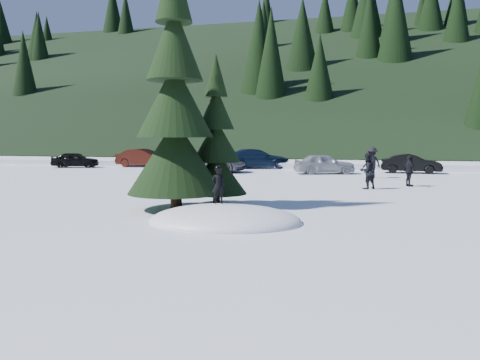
% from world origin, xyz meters
% --- Properties ---
extents(ground, '(200.00, 200.00, 0.00)m').
position_xyz_m(ground, '(0.00, 0.00, 0.00)').
color(ground, white).
rests_on(ground, ground).
extents(snow_mound, '(4.48, 3.52, 0.96)m').
position_xyz_m(snow_mound, '(0.00, 0.00, 0.00)').
color(snow_mound, white).
rests_on(snow_mound, ground).
extents(forest_hillside, '(200.00, 60.00, 25.00)m').
position_xyz_m(forest_hillside, '(0.00, 54.00, 12.50)').
color(forest_hillside, black).
rests_on(forest_hillside, ground).
extents(spruce_tall, '(3.20, 3.20, 8.60)m').
position_xyz_m(spruce_tall, '(-2.20, 1.80, 3.32)').
color(spruce_tall, '#321E10').
rests_on(spruce_tall, ground).
extents(spruce_short, '(2.20, 2.20, 5.37)m').
position_xyz_m(spruce_short, '(-1.20, 3.20, 2.10)').
color(spruce_short, '#321E10').
rests_on(spruce_short, ground).
extents(child_skier, '(0.45, 0.39, 1.06)m').
position_xyz_m(child_skier, '(-0.29, 0.30, 1.01)').
color(child_skier, black).
rests_on(child_skier, snow_mound).
extents(adult_0, '(1.04, 1.01, 1.68)m').
position_xyz_m(adult_0, '(4.21, 9.70, 0.84)').
color(adult_0, black).
rests_on(adult_0, ground).
extents(adult_1, '(0.69, 0.98, 1.54)m').
position_xyz_m(adult_1, '(6.27, 11.34, 0.77)').
color(adult_1, black).
rests_on(adult_1, ground).
extents(adult_2, '(1.36, 1.22, 1.83)m').
position_xyz_m(adult_2, '(4.65, 15.68, 0.91)').
color(adult_2, black).
rests_on(adult_2, ground).
extents(car_0, '(3.84, 2.26, 1.22)m').
position_xyz_m(car_0, '(-17.79, 20.01, 0.61)').
color(car_0, black).
rests_on(car_0, ground).
extents(car_1, '(4.41, 1.55, 1.45)m').
position_xyz_m(car_1, '(-12.75, 21.85, 0.73)').
color(car_1, '#331009').
rests_on(car_1, ground).
extents(car_2, '(5.67, 3.06, 1.51)m').
position_xyz_m(car_2, '(-6.21, 17.76, 0.76)').
color(car_2, '#53545B').
rests_on(car_2, ground).
extents(car_3, '(5.52, 3.45, 1.49)m').
position_xyz_m(car_3, '(-3.61, 22.36, 0.75)').
color(car_3, black).
rests_on(car_3, ground).
extents(car_4, '(4.22, 2.73, 1.34)m').
position_xyz_m(car_4, '(1.75, 18.21, 0.67)').
color(car_4, '#95989E').
rests_on(car_4, ground).
extents(car_5, '(3.92, 1.53, 1.27)m').
position_xyz_m(car_5, '(7.36, 20.19, 0.64)').
color(car_5, black).
rests_on(car_5, ground).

